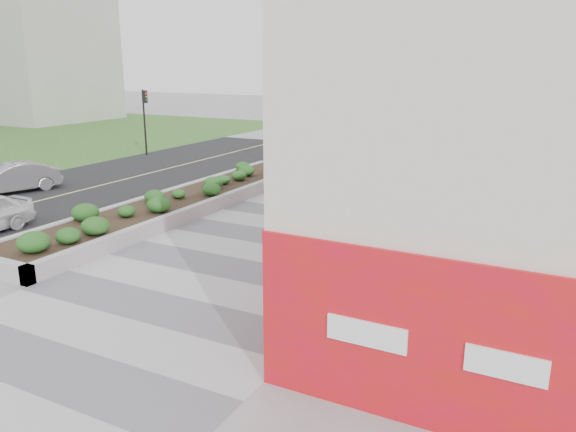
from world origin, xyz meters
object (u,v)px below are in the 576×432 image
(traffic_signal_near, at_px, (273,118))
(car_silver, at_px, (12,178))
(planter, at_px, (187,198))
(skateboarder, at_px, (303,241))
(traffic_signal_far, at_px, (145,112))

(traffic_signal_near, height_order, car_silver, traffic_signal_near)
(planter, bearing_deg, skateboarder, -28.42)
(traffic_signal_near, relative_size, car_silver, 1.01)
(traffic_signal_far, relative_size, car_silver, 1.01)
(traffic_signal_near, distance_m, traffic_signal_far, 9.21)
(traffic_signal_near, relative_size, skateboarder, 2.89)
(traffic_signal_near, bearing_deg, skateboarder, -57.93)
(planter, relative_size, car_silver, 4.31)
(skateboarder, height_order, car_silver, skateboarder)
(skateboarder, bearing_deg, traffic_signal_near, 103.64)
(planter, distance_m, traffic_signal_far, 15.00)
(planter, height_order, traffic_signal_near, traffic_signal_near)
(traffic_signal_near, height_order, traffic_signal_far, same)
(traffic_signal_near, height_order, skateboarder, traffic_signal_near)
(traffic_signal_near, bearing_deg, planter, -80.65)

